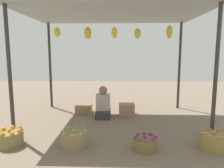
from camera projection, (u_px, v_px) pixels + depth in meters
name	position (u px, v px, depth m)	size (l,w,h in m)	color
ground_plane	(113.00, 119.00, 5.01)	(14.00, 14.00, 0.00)	#7C6A58
market_stall_structure	(113.00, 21.00, 4.69)	(4.01, 2.55, 2.47)	#38332D
vendor_person	(103.00, 105.00, 5.14)	(0.36, 0.44, 0.78)	#37333E
basket_oranges	(10.00, 138.00, 3.56)	(0.42, 0.42, 0.31)	olive
basket_limes	(74.00, 139.00, 3.49)	(0.43, 0.43, 0.31)	olive
basket_purple_onions	(145.00, 143.00, 3.40)	(0.40, 0.40, 0.26)	brown
basket_potatoes	(214.00, 141.00, 3.43)	(0.47, 0.47, 0.31)	olive
wooden_crate_near_vendor	(127.00, 109.00, 5.36)	(0.39, 0.36, 0.29)	#A47D58
wooden_crate_stacked_rear	(84.00, 109.00, 5.56)	(0.41, 0.36, 0.21)	#96714B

